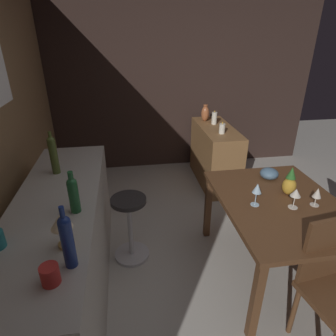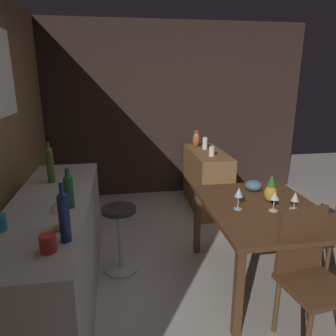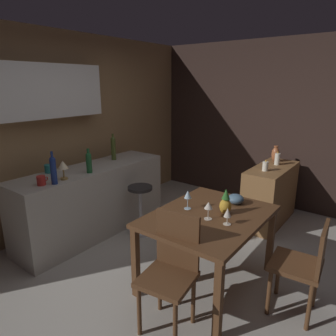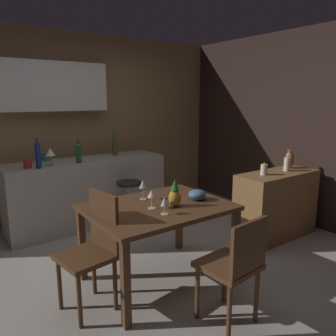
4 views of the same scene
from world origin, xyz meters
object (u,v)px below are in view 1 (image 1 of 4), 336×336
dining_table (280,210)px  sideboard_cabinet (215,155)px  wine_bottle_green (73,193)px  cup_red (50,274)px  wine_bottle_olive (53,154)px  chair_near_window (333,284)px  wine_bottle_cobalt (67,239)px  pillar_candle_short (222,129)px  wine_glass_right (257,189)px  vase_copper (205,113)px  pillar_candle_tall (214,118)px  counter_lamp (61,223)px  wine_glass_center (317,193)px  fruit_bowl (269,174)px  pineapple_centerpiece (290,183)px  bar_stool (130,226)px  wine_glass_left (296,193)px

dining_table → sideboard_cabinet: (1.75, -0.01, -0.25)m
wine_bottle_green → cup_red: size_ratio=2.37×
wine_bottle_olive → chair_near_window: bearing=-121.6°
wine_bottle_cobalt → pillar_candle_short: 2.63m
wine_glass_right → vase_copper: size_ratio=0.82×
pillar_candle_short → vase_copper: 0.58m
sideboard_cabinet → pillar_candle_tall: pillar_candle_tall is taller
counter_lamp → pillar_candle_tall: size_ratio=1.12×
dining_table → wine_glass_center: (-0.09, -0.23, 0.19)m
fruit_bowl → sideboard_cabinet: bearing=3.3°
wine_glass_center → wine_bottle_cobalt: (-0.54, 1.77, 0.22)m
vase_copper → fruit_bowl: bearing=-174.6°
wine_bottle_green → pineapple_centerpiece: bearing=-82.0°
wine_glass_center → cup_red: size_ratio=1.23×
wine_glass_right → wine_glass_center: (-0.08, -0.47, -0.04)m
bar_stool → wine_bottle_green: (-0.51, 0.35, 0.69)m
pillar_candle_tall → counter_lamp: bearing=146.0°
pillar_candle_short → sideboard_cabinet: bearing=-4.3°
wine_glass_center → wine_bottle_olive: size_ratio=0.42×
bar_stool → pillar_candle_short: 1.74m
counter_lamp → bar_stool: bearing=-22.8°
cup_red → pillar_candle_short: bearing=-35.7°
pineapple_centerpiece → fruit_bowl: size_ratio=1.49×
wine_glass_left → fruit_bowl: bearing=-4.7°
wine_glass_left → wine_bottle_green: (-0.04, 1.62, 0.17)m
wine_bottle_cobalt → pillar_candle_tall: wine_bottle_cobalt is taller
chair_near_window → bar_stool: (1.04, 1.27, -0.18)m
bar_stool → pineapple_centerpiece: 1.46m
wine_glass_right → pillar_candle_tall: bearing=-7.3°
fruit_bowl → cup_red: bearing=123.6°
sideboard_cabinet → wine_bottle_green: size_ratio=3.71×
pillar_candle_tall → pillar_candle_short: bearing=176.8°
fruit_bowl → wine_glass_right: bearing=142.0°
bar_stool → pineapple_centerpiece: size_ratio=2.60×
fruit_bowl → pillar_candle_short: pillar_candle_short is taller
dining_table → sideboard_cabinet: 1.77m
wine_glass_left → wine_bottle_green: bearing=91.3°
dining_table → wine_glass_center: 0.31m
fruit_bowl → wine_bottle_green: bearing=107.6°
wine_bottle_cobalt → pillar_candle_tall: 2.98m
wine_glass_center → wine_bottle_olive: (0.58, 2.05, 0.23)m
wine_glass_center → wine_bottle_cobalt: wine_bottle_cobalt is taller
chair_near_window → wine_glass_center: 0.68m
counter_lamp → vase_copper: bearing=-30.8°
dining_table → cup_red: (-0.73, 1.62, 0.29)m
dining_table → wine_bottle_green: size_ratio=4.24×
counter_lamp → dining_table: bearing=-73.4°
chair_near_window → vase_copper: 2.76m
pillar_candle_tall → wine_bottle_green: bearing=142.0°
wine_glass_center → pillar_candle_short: (1.59, 0.25, 0.04)m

